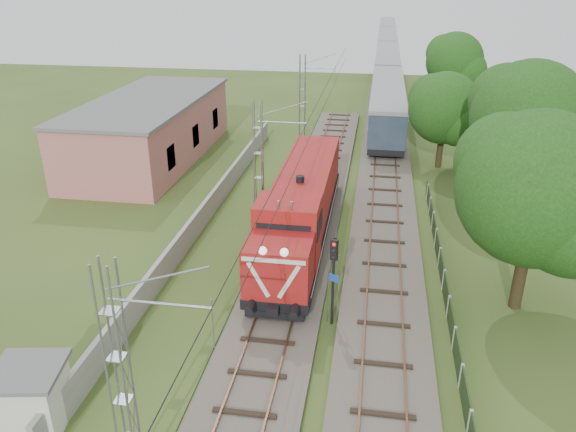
% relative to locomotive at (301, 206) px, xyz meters
% --- Properties ---
extents(ground, '(140.00, 140.00, 0.00)m').
position_rel_locomotive_xyz_m(ground, '(0.00, -9.84, -2.35)').
color(ground, '#33491B').
rests_on(ground, ground).
extents(track_main, '(4.20, 70.00, 0.45)m').
position_rel_locomotive_xyz_m(track_main, '(0.00, -2.84, -2.17)').
color(track_main, '#6B6054').
rests_on(track_main, ground).
extents(track_side, '(4.20, 80.00, 0.45)m').
position_rel_locomotive_xyz_m(track_side, '(5.00, 10.16, -2.17)').
color(track_side, '#6B6054').
rests_on(track_side, ground).
extents(catenary, '(3.31, 70.00, 8.00)m').
position_rel_locomotive_xyz_m(catenary, '(-2.95, 2.16, 1.69)').
color(catenary, gray).
rests_on(catenary, ground).
extents(boundary_wall, '(0.25, 40.00, 1.50)m').
position_rel_locomotive_xyz_m(boundary_wall, '(-6.50, 2.16, -1.60)').
color(boundary_wall, '#9E9E99').
rests_on(boundary_wall, ground).
extents(station_building, '(8.40, 20.40, 5.22)m').
position_rel_locomotive_xyz_m(station_building, '(-15.00, 14.16, 0.28)').
color(station_building, '#AF645E').
rests_on(station_building, ground).
extents(fence, '(0.12, 32.00, 1.20)m').
position_rel_locomotive_xyz_m(fence, '(8.00, -6.84, -1.75)').
color(fence, black).
rests_on(fence, ground).
extents(locomotive, '(3.19, 18.21, 4.62)m').
position_rel_locomotive_xyz_m(locomotive, '(0.00, 0.00, 0.00)').
color(locomotive, black).
rests_on(locomotive, ground).
extents(coach_rake, '(3.28, 97.78, 3.79)m').
position_rel_locomotive_xyz_m(coach_rake, '(5.00, 64.71, 0.33)').
color(coach_rake, black).
rests_on(coach_rake, ground).
extents(signal_post, '(0.47, 0.39, 4.50)m').
position_rel_locomotive_xyz_m(signal_post, '(2.61, -8.31, 0.73)').
color(signal_post, black).
rests_on(signal_post, ground).
extents(relay_hut, '(2.80, 2.80, 2.49)m').
position_rel_locomotive_xyz_m(relay_hut, '(-7.40, -16.25, -1.10)').
color(relay_hut, silver).
rests_on(relay_hut, ground).
extents(tree_a, '(7.53, 7.17, 9.76)m').
position_rel_locomotive_xyz_m(tree_a, '(11.45, -5.34, 3.73)').
color(tree_a, '#372916').
rests_on(tree_a, ground).
extents(tree_b, '(7.81, 7.44, 10.12)m').
position_rel_locomotive_xyz_m(tree_b, '(13.83, 7.28, 3.96)').
color(tree_b, '#372916').
rests_on(tree_b, ground).
extents(tree_c, '(6.05, 5.77, 7.85)m').
position_rel_locomotive_xyz_m(tree_c, '(9.45, 15.68, 2.54)').
color(tree_c, '#372916').
rests_on(tree_c, ground).
extents(tree_d, '(6.75, 6.43, 8.76)m').
position_rel_locomotive_xyz_m(tree_d, '(12.47, 37.30, 3.11)').
color(tree_d, '#372916').
rests_on(tree_d, ground).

